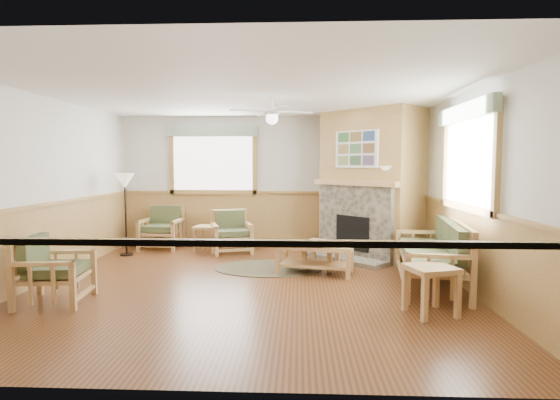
{
  "coord_description": "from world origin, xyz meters",
  "views": [
    {
      "loc": [
        0.69,
        -6.14,
        1.71
      ],
      "look_at": [
        0.4,
        0.7,
        1.15
      ],
      "focal_mm": 28.0,
      "sensor_mm": 36.0,
      "label": 1
    }
  ],
  "objects_px": {
    "armchair_back_right": "(232,232)",
    "footstool": "(321,255)",
    "end_table_sofa": "(431,290)",
    "floor_lamp_right": "(389,215)",
    "sofa": "(430,253)",
    "armchair_back_left": "(161,227)",
    "floor_lamp_left": "(126,214)",
    "armchair_left": "(55,269)",
    "coffee_table": "(315,259)",
    "end_table_chairs": "(207,239)"
  },
  "relations": [
    {
      "from": "armchair_back_right",
      "to": "footstool",
      "type": "bearing_deg",
      "value": -53.68
    },
    {
      "from": "end_table_sofa",
      "to": "floor_lamp_right",
      "type": "height_order",
      "value": "floor_lamp_right"
    },
    {
      "from": "sofa",
      "to": "end_table_sofa",
      "type": "relative_size",
      "value": 3.57
    },
    {
      "from": "armchair_back_left",
      "to": "floor_lamp_left",
      "type": "xyz_separation_m",
      "value": [
        -0.45,
        -0.69,
        0.35
      ]
    },
    {
      "from": "sofa",
      "to": "armchair_back_left",
      "type": "distance_m",
      "value": 5.29
    },
    {
      "from": "end_table_sofa",
      "to": "floor_lamp_left",
      "type": "relative_size",
      "value": 0.36
    },
    {
      "from": "floor_lamp_left",
      "to": "armchair_back_left",
      "type": "bearing_deg",
      "value": 56.88
    },
    {
      "from": "end_table_sofa",
      "to": "sofa",
      "type": "bearing_deg",
      "value": 74.29
    },
    {
      "from": "armchair_left",
      "to": "sofa",
      "type": "bearing_deg",
      "value": -84.76
    },
    {
      "from": "footstool",
      "to": "floor_lamp_left",
      "type": "relative_size",
      "value": 0.33
    },
    {
      "from": "armchair_back_left",
      "to": "armchair_left",
      "type": "bearing_deg",
      "value": -91.3
    },
    {
      "from": "armchair_back_left",
      "to": "armchair_back_right",
      "type": "height_order",
      "value": "armchair_back_left"
    },
    {
      "from": "armchair_back_right",
      "to": "coffee_table",
      "type": "bearing_deg",
      "value": -62.68
    },
    {
      "from": "armchair_back_right",
      "to": "coffee_table",
      "type": "distance_m",
      "value": 2.22
    },
    {
      "from": "armchair_back_left",
      "to": "footstool",
      "type": "height_order",
      "value": "armchair_back_left"
    },
    {
      "from": "end_table_chairs",
      "to": "footstool",
      "type": "xyz_separation_m",
      "value": [
        2.18,
        -1.33,
        -0.03
      ]
    },
    {
      "from": "armchair_back_right",
      "to": "end_table_sofa",
      "type": "distance_m",
      "value": 4.41
    },
    {
      "from": "end_table_sofa",
      "to": "floor_lamp_left",
      "type": "height_order",
      "value": "floor_lamp_left"
    },
    {
      "from": "armchair_back_left",
      "to": "floor_lamp_right",
      "type": "xyz_separation_m",
      "value": [
        4.35,
        -1.14,
        0.42
      ]
    },
    {
      "from": "coffee_table",
      "to": "end_table_sofa",
      "type": "relative_size",
      "value": 2.09
    },
    {
      "from": "end_table_sofa",
      "to": "floor_lamp_left",
      "type": "xyz_separation_m",
      "value": [
        -4.75,
        3.06,
        0.5
      ]
    },
    {
      "from": "coffee_table",
      "to": "footstool",
      "type": "relative_size",
      "value": 2.26
    },
    {
      "from": "end_table_chairs",
      "to": "footstool",
      "type": "bearing_deg",
      "value": -31.38
    },
    {
      "from": "sofa",
      "to": "floor_lamp_left",
      "type": "height_order",
      "value": "floor_lamp_left"
    },
    {
      "from": "end_table_sofa",
      "to": "armchair_back_left",
      "type": "bearing_deg",
      "value": 138.9
    },
    {
      "from": "sofa",
      "to": "end_table_sofa",
      "type": "xyz_separation_m",
      "value": [
        -0.35,
        -1.23,
        -0.18
      ]
    },
    {
      "from": "armchair_back_left",
      "to": "end_table_chairs",
      "type": "xyz_separation_m",
      "value": [
        0.99,
        -0.26,
        -0.18
      ]
    },
    {
      "from": "armchair_back_right",
      "to": "end_table_chairs",
      "type": "height_order",
      "value": "armchair_back_right"
    },
    {
      "from": "armchair_left",
      "to": "floor_lamp_right",
      "type": "relative_size",
      "value": 0.5
    },
    {
      "from": "armchair_left",
      "to": "coffee_table",
      "type": "xyz_separation_m",
      "value": [
        3.27,
        1.59,
        -0.19
      ]
    },
    {
      "from": "armchair_back_left",
      "to": "floor_lamp_right",
      "type": "distance_m",
      "value": 4.52
    },
    {
      "from": "floor_lamp_right",
      "to": "end_table_chairs",
      "type": "bearing_deg",
      "value": 165.33
    },
    {
      "from": "floor_lamp_left",
      "to": "end_table_chairs",
      "type": "bearing_deg",
      "value": 16.86
    },
    {
      "from": "armchair_left",
      "to": "coffee_table",
      "type": "relative_size",
      "value": 0.73
    },
    {
      "from": "end_table_chairs",
      "to": "end_table_sofa",
      "type": "distance_m",
      "value": 4.81
    },
    {
      "from": "footstool",
      "to": "armchair_back_right",
      "type": "bearing_deg",
      "value": 143.69
    },
    {
      "from": "armchair_back_right",
      "to": "floor_lamp_right",
      "type": "relative_size",
      "value": 0.48
    },
    {
      "from": "armchair_back_right",
      "to": "coffee_table",
      "type": "xyz_separation_m",
      "value": [
        1.56,
        -1.58,
        -0.17
      ]
    },
    {
      "from": "armchair_back_right",
      "to": "floor_lamp_left",
      "type": "height_order",
      "value": "floor_lamp_left"
    },
    {
      "from": "sofa",
      "to": "armchair_back_right",
      "type": "xyz_separation_m",
      "value": [
        -3.15,
        2.16,
        -0.05
      ]
    },
    {
      "from": "coffee_table",
      "to": "armchair_back_right",
      "type": "bearing_deg",
      "value": 146.95
    },
    {
      "from": "armchair_back_right",
      "to": "floor_lamp_left",
      "type": "bearing_deg",
      "value": 172.47
    },
    {
      "from": "floor_lamp_left",
      "to": "sofa",
      "type": "bearing_deg",
      "value": -19.67
    },
    {
      "from": "end_table_sofa",
      "to": "end_table_chairs",
      "type": "bearing_deg",
      "value": 133.45
    },
    {
      "from": "floor_lamp_left",
      "to": "floor_lamp_right",
      "type": "xyz_separation_m",
      "value": [
        4.81,
        -0.44,
        0.07
      ]
    },
    {
      "from": "armchair_back_left",
      "to": "armchair_back_right",
      "type": "relative_size",
      "value": 1.05
    },
    {
      "from": "floor_lamp_left",
      "to": "end_table_sofa",
      "type": "bearing_deg",
      "value": -32.75
    },
    {
      "from": "armchair_left",
      "to": "floor_lamp_right",
      "type": "xyz_separation_m",
      "value": [
        4.57,
        2.39,
        0.42
      ]
    },
    {
      "from": "coffee_table",
      "to": "footstool",
      "type": "xyz_separation_m",
      "value": [
        0.11,
        0.35,
        -0.01
      ]
    },
    {
      "from": "coffee_table",
      "to": "end_table_sofa",
      "type": "distance_m",
      "value": 2.21
    }
  ]
}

